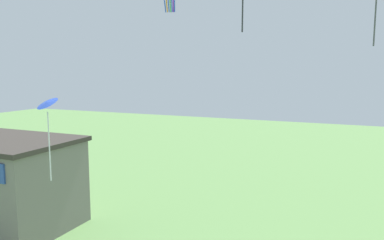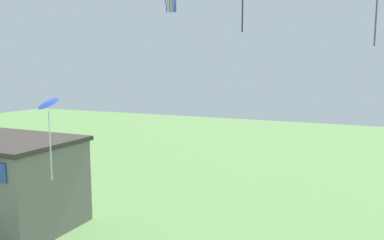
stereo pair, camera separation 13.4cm
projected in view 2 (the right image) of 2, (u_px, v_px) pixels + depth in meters
seaside_building at (6, 181)px, 20.27m from camera, size 7.83×5.23×4.80m
kite_blue_delta at (48, 108)px, 14.48m from camera, size 1.07×1.02×3.32m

